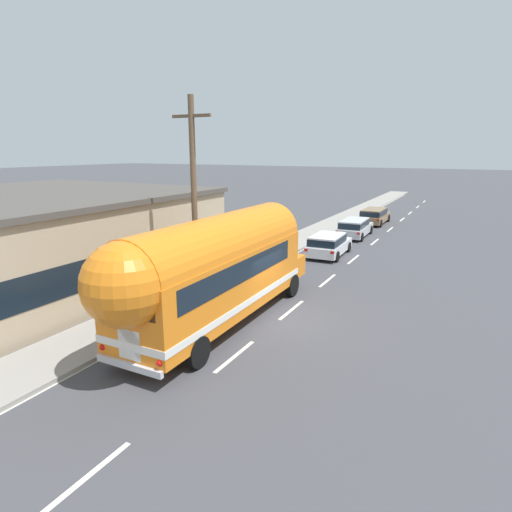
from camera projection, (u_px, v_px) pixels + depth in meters
ground_plane at (281, 319)px, 16.72m from camera, size 300.00×300.00×0.00m
lane_markings at (324, 248)px, 28.76m from camera, size 3.77×80.00×0.01m
sidewalk_slab at (276, 251)px, 27.52m from camera, size 2.59×90.00×0.15m
roadside_building at (4, 241)px, 20.39m from camera, size 14.22×17.70×4.34m
utility_pole at (194, 199)px, 17.63m from camera, size 1.80×0.24×8.50m
painted_bus at (213, 268)px, 15.30m from camera, size 2.66×11.89×4.12m
car_lead at (328, 244)px, 26.40m from camera, size 2.07×4.33×1.37m
car_second at (355, 227)px, 32.17m from camera, size 1.98×4.73×1.37m
car_third at (374, 215)px, 37.90m from camera, size 1.96×4.78×1.37m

